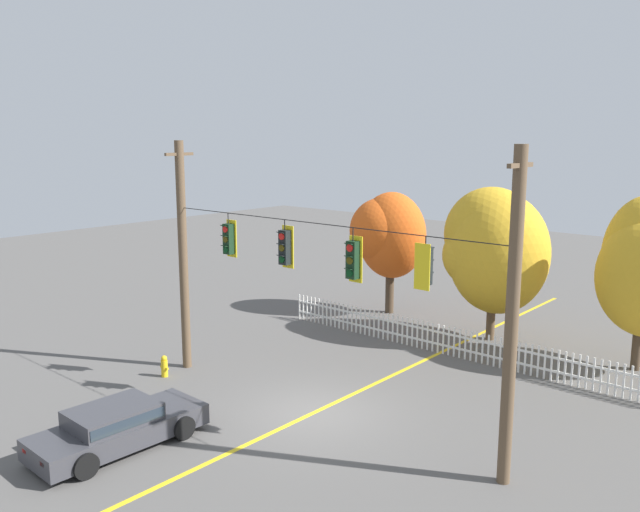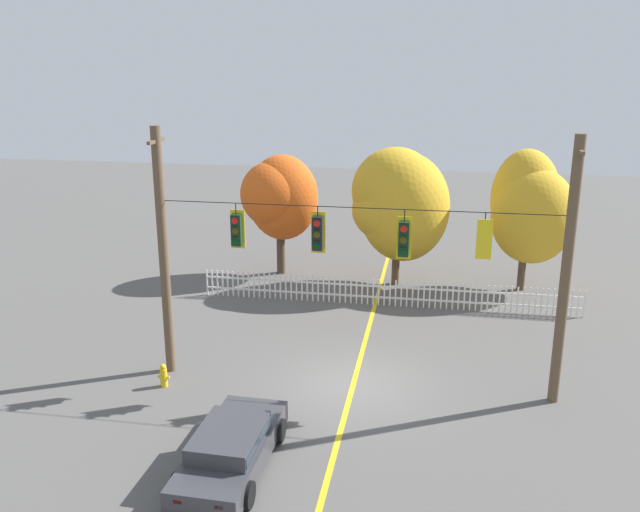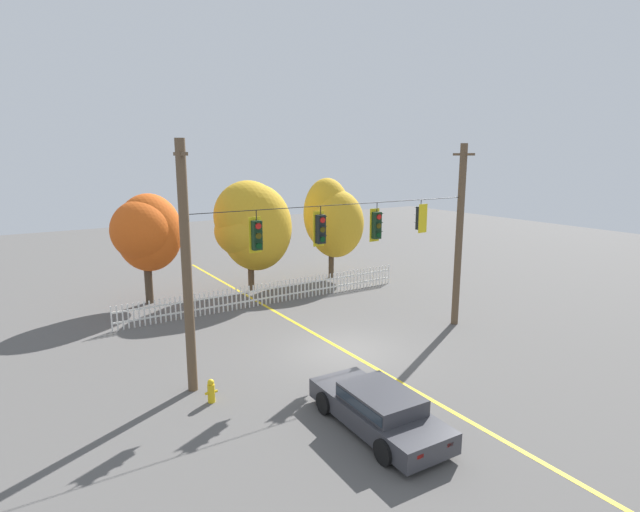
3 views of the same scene
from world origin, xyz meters
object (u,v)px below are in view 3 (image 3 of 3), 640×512
at_px(traffic_signal_northbound_secondary, 257,235).
at_px(autumn_maple_near_fence, 146,232).
at_px(traffic_signal_northbound_primary, 376,225).
at_px(parked_car, 379,408).
at_px(autumn_maple_mid, 252,225).
at_px(traffic_signal_southbound_primary, 320,229).
at_px(autumn_oak_far_east, 332,219).
at_px(fire_hydrant, 211,391).
at_px(traffic_signal_westbound_side, 421,218).

xyz_separation_m(traffic_signal_northbound_secondary, autumn_maple_near_fence, (-1.12, 10.20, -1.11)).
distance_m(traffic_signal_northbound_primary, parked_car, 7.46).
xyz_separation_m(autumn_maple_near_fence, autumn_maple_mid, (5.37, -0.55, 0.01)).
bearing_deg(autumn_maple_mid, autumn_maple_near_fence, 174.11).
relative_size(traffic_signal_southbound_primary, autumn_oak_far_east, 0.24).
bearing_deg(autumn_maple_mid, traffic_signal_northbound_primary, -85.88).
xyz_separation_m(autumn_maple_mid, autumn_oak_far_east, (5.39, 0.37, -0.11)).
bearing_deg(traffic_signal_northbound_secondary, parked_car, -76.76).
bearing_deg(parked_car, autumn_maple_near_fence, 98.59).
distance_m(autumn_maple_near_fence, parked_car, 15.62).
height_order(autumn_maple_near_fence, fire_hydrant, autumn_maple_near_fence).
relative_size(traffic_signal_northbound_primary, traffic_signal_westbound_side, 1.14).
bearing_deg(traffic_signal_southbound_primary, autumn_oak_far_east, 54.33).
bearing_deg(traffic_signal_northbound_primary, autumn_oak_far_east, 64.89).
relative_size(traffic_signal_northbound_primary, parked_car, 0.33).
xyz_separation_m(autumn_maple_near_fence, autumn_oak_far_east, (10.76, -0.19, -0.10)).
bearing_deg(traffic_signal_westbound_side, fire_hydrant, -173.34).
bearing_deg(parked_car, traffic_signal_westbound_side, 39.38).
relative_size(traffic_signal_northbound_primary, autumn_maple_near_fence, 0.27).
distance_m(traffic_signal_northbound_secondary, autumn_maple_mid, 10.60).
relative_size(traffic_signal_northbound_secondary, fire_hydrant, 1.91).
relative_size(traffic_signal_southbound_primary, autumn_maple_near_fence, 0.26).
relative_size(traffic_signal_northbound_secondary, autumn_maple_mid, 0.23).
distance_m(traffic_signal_northbound_secondary, parked_car, 6.57).
xyz_separation_m(traffic_signal_southbound_primary, traffic_signal_northbound_primary, (2.50, 0.00, -0.05)).
distance_m(traffic_signal_northbound_primary, autumn_oak_far_east, 11.12).
bearing_deg(traffic_signal_westbound_side, traffic_signal_northbound_secondary, 179.85).
relative_size(traffic_signal_northbound_secondary, traffic_signal_northbound_primary, 0.94).
xyz_separation_m(traffic_signal_northbound_secondary, traffic_signal_westbound_side, (7.17, -0.02, 0.08)).
distance_m(autumn_maple_mid, fire_hydrant, 12.93).
bearing_deg(autumn_maple_mid, fire_hydrant, -120.72).
xyz_separation_m(traffic_signal_northbound_secondary, traffic_signal_northbound_primary, (4.94, 0.00, -0.05)).
height_order(traffic_signal_northbound_secondary, traffic_signal_westbound_side, same).
height_order(traffic_signal_northbound_primary, traffic_signal_westbound_side, same).
distance_m(traffic_signal_southbound_primary, traffic_signal_westbound_side, 4.72).
bearing_deg(traffic_signal_southbound_primary, fire_hydrant, -166.45).
relative_size(autumn_oak_far_east, fire_hydrant, 8.13).
relative_size(traffic_signal_westbound_side, autumn_maple_near_fence, 0.24).
relative_size(traffic_signal_northbound_secondary, traffic_signal_westbound_side, 1.08).
distance_m(traffic_signal_southbound_primary, fire_hydrant, 6.46).
bearing_deg(traffic_signal_northbound_secondary, autumn_maple_mid, 66.24).
distance_m(autumn_maple_near_fence, autumn_maple_mid, 5.40).
bearing_deg(fire_hydrant, autumn_maple_near_fence, 84.85).
bearing_deg(traffic_signal_westbound_side, traffic_signal_northbound_primary, 179.50).
bearing_deg(traffic_signal_southbound_primary, autumn_maple_near_fence, 109.29).
bearing_deg(traffic_signal_northbound_secondary, traffic_signal_southbound_primary, 0.01).
xyz_separation_m(autumn_maple_near_fence, fire_hydrant, (-1.02, -11.30, -3.29)).
distance_m(traffic_signal_northbound_secondary, traffic_signal_northbound_primary, 4.94).
distance_m(traffic_signal_northbound_primary, autumn_maple_mid, 9.73).
relative_size(traffic_signal_westbound_side, fire_hydrant, 1.77).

